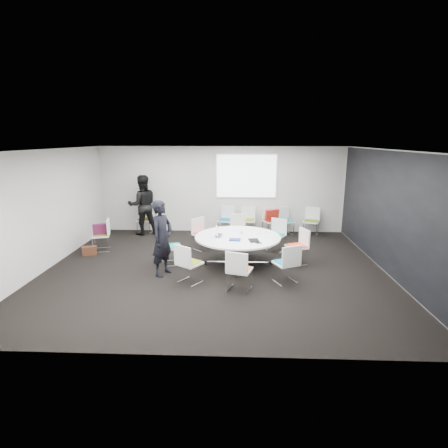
{
  "coord_description": "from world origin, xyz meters",
  "views": [
    {
      "loc": [
        0.54,
        -7.9,
        3.04
      ],
      "look_at": [
        0.2,
        0.4,
        1.0
      ],
      "focal_mm": 28.0,
      "sensor_mm": 36.0,
      "label": 1
    }
  ],
  "objects_px": {
    "chair_back_d": "(285,226)",
    "maroon_bag": "(100,229)",
    "chair_ring_g": "(239,278)",
    "chair_ring_h": "(286,271)",
    "chair_ring_e": "(172,253)",
    "chair_back_a": "(226,225)",
    "chair_ring_b": "(276,241)",
    "chair_ring_c": "(238,235)",
    "conference_table": "(238,244)",
    "cup": "(241,232)",
    "person_back": "(143,205)",
    "laptop": "(220,235)",
    "chair_ring_a": "(297,253)",
    "person_main": "(162,238)",
    "chair_person_back": "(145,225)",
    "chair_back_b": "(248,226)",
    "chair_back_e": "(311,227)",
    "chair_ring_d": "(202,240)",
    "chair_ring_f": "(189,271)",
    "chair_back_c": "(271,226)",
    "chair_spare_left": "(102,241)",
    "brown_bag": "(90,251)"
  },
  "relations": [
    {
      "from": "chair_back_d",
      "to": "maroon_bag",
      "type": "xyz_separation_m",
      "value": [
        -5.3,
        -1.89,
        0.34
      ]
    },
    {
      "from": "chair_ring_g",
      "to": "chair_ring_h",
      "type": "xyz_separation_m",
      "value": [
        1.01,
        0.45,
        0.0
      ]
    },
    {
      "from": "chair_ring_e",
      "to": "chair_back_a",
      "type": "bearing_deg",
      "value": 138.48
    },
    {
      "from": "chair_ring_b",
      "to": "chair_back_a",
      "type": "height_order",
      "value": "same"
    },
    {
      "from": "chair_ring_c",
      "to": "conference_table",
      "type": "bearing_deg",
      "value": 87.7
    },
    {
      "from": "chair_ring_c",
      "to": "cup",
      "type": "bearing_deg",
      "value": 90.91
    },
    {
      "from": "person_back",
      "to": "laptop",
      "type": "height_order",
      "value": "person_back"
    },
    {
      "from": "chair_ring_a",
      "to": "laptop",
      "type": "distance_m",
      "value": 1.95
    },
    {
      "from": "person_main",
      "to": "person_back",
      "type": "height_order",
      "value": "person_back"
    },
    {
      "from": "chair_person_back",
      "to": "chair_back_b",
      "type": "bearing_deg",
      "value": -177.62
    },
    {
      "from": "chair_ring_g",
      "to": "chair_back_a",
      "type": "relative_size",
      "value": 1.0
    },
    {
      "from": "chair_back_a",
      "to": "chair_back_e",
      "type": "relative_size",
      "value": 1.0
    },
    {
      "from": "chair_ring_b",
      "to": "person_main",
      "type": "distance_m",
      "value": 3.36
    },
    {
      "from": "cup",
      "to": "chair_ring_c",
      "type": "bearing_deg",
      "value": 93.11
    },
    {
      "from": "chair_ring_e",
      "to": "chair_person_back",
      "type": "distance_m",
      "value": 3.24
    },
    {
      "from": "chair_ring_e",
      "to": "chair_ring_b",
      "type": "bearing_deg",
      "value": 95.09
    },
    {
      "from": "person_back",
      "to": "laptop",
      "type": "relative_size",
      "value": 5.76
    },
    {
      "from": "maroon_bag",
      "to": "chair_ring_c",
      "type": "bearing_deg",
      "value": 11.29
    },
    {
      "from": "person_back",
      "to": "chair_back_e",
      "type": "bearing_deg",
      "value": 159.53
    },
    {
      "from": "chair_ring_d",
      "to": "chair_ring_g",
      "type": "relative_size",
      "value": 1.0
    },
    {
      "from": "chair_back_b",
      "to": "chair_ring_g",
      "type": "bearing_deg",
      "value": 90.06
    },
    {
      "from": "chair_ring_f",
      "to": "chair_back_e",
      "type": "distance_m",
      "value": 5.26
    },
    {
      "from": "chair_back_a",
      "to": "chair_back_d",
      "type": "distance_m",
      "value": 1.91
    },
    {
      "from": "chair_ring_d",
      "to": "person_main",
      "type": "bearing_deg",
      "value": 23.3
    },
    {
      "from": "chair_ring_e",
      "to": "person_main",
      "type": "xyz_separation_m",
      "value": [
        -0.06,
        -0.68,
        0.59
      ]
    },
    {
      "from": "chair_ring_c",
      "to": "cup",
      "type": "relative_size",
      "value": 9.78
    },
    {
      "from": "chair_back_c",
      "to": "chair_ring_b",
      "type": "bearing_deg",
      "value": 67.87
    },
    {
      "from": "chair_ring_d",
      "to": "laptop",
      "type": "xyz_separation_m",
      "value": [
        0.57,
        -1.18,
        0.47
      ]
    },
    {
      "from": "chair_spare_left",
      "to": "chair_ring_e",
      "type": "bearing_deg",
      "value": -129.16
    },
    {
      "from": "chair_spare_left",
      "to": "chair_ring_b",
      "type": "bearing_deg",
      "value": -102.22
    },
    {
      "from": "chair_back_a",
      "to": "chair_back_c",
      "type": "xyz_separation_m",
      "value": [
        1.45,
        -0.04,
        0.0
      ]
    },
    {
      "from": "chair_ring_h",
      "to": "person_back",
      "type": "height_order",
      "value": "person_back"
    },
    {
      "from": "chair_ring_b",
      "to": "laptop",
      "type": "distance_m",
      "value": 1.93
    },
    {
      "from": "chair_ring_g",
      "to": "laptop",
      "type": "distance_m",
      "value": 1.66
    },
    {
      "from": "chair_ring_a",
      "to": "chair_ring_f",
      "type": "xyz_separation_m",
      "value": [
        -2.5,
        -1.29,
        0.0
      ]
    },
    {
      "from": "chair_ring_h",
      "to": "chair_back_d",
      "type": "distance_m",
      "value": 3.96
    },
    {
      "from": "chair_ring_h",
      "to": "chair_ring_g",
      "type": "bearing_deg",
      "value": 179.0
    },
    {
      "from": "chair_back_c",
      "to": "maroon_bag",
      "type": "relative_size",
      "value": 2.2
    },
    {
      "from": "chair_ring_e",
      "to": "cup",
      "type": "distance_m",
      "value": 1.81
    },
    {
      "from": "conference_table",
      "to": "cup",
      "type": "distance_m",
      "value": 0.33
    },
    {
      "from": "chair_ring_c",
      "to": "chair_ring_e",
      "type": "xyz_separation_m",
      "value": [
        -1.64,
        -1.73,
        0.0
      ]
    },
    {
      "from": "chair_ring_d",
      "to": "person_main",
      "type": "distance_m",
      "value": 2.09
    },
    {
      "from": "chair_person_back",
      "to": "brown_bag",
      "type": "relative_size",
      "value": 2.44
    },
    {
      "from": "chair_spare_left",
      "to": "chair_back_b",
      "type": "bearing_deg",
      "value": -79.06
    },
    {
      "from": "chair_ring_e",
      "to": "laptop",
      "type": "height_order",
      "value": "chair_ring_e"
    },
    {
      "from": "chair_ring_g",
      "to": "person_main",
      "type": "bearing_deg",
      "value": 171.53
    },
    {
      "from": "chair_ring_a",
      "to": "chair_back_d",
      "type": "distance_m",
      "value": 2.73
    },
    {
      "from": "chair_ring_f",
      "to": "chair_ring_c",
      "type": "bearing_deg",
      "value": 104.53
    },
    {
      "from": "chair_ring_a",
      "to": "brown_bag",
      "type": "relative_size",
      "value": 2.44
    },
    {
      "from": "chair_back_e",
      "to": "chair_ring_e",
      "type": "bearing_deg",
      "value": 55.65
    }
  ]
}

